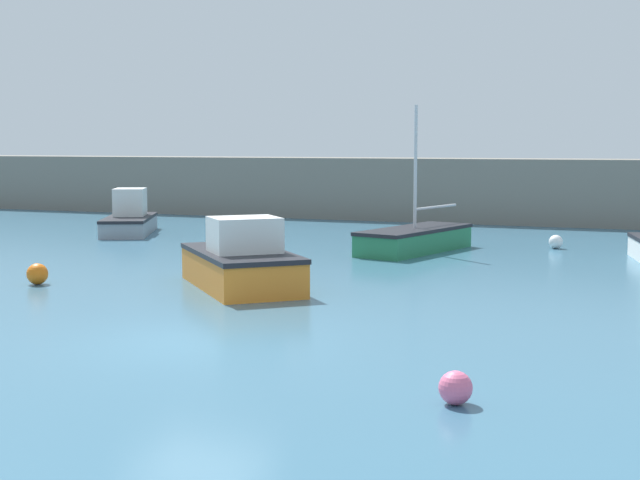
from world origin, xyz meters
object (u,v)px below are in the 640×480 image
Objects in this scene: mooring_buoy_orange at (37,274)px; mooring_buoy_pink at (456,388)px; mooring_buoy_white at (556,242)px; motorboat_grey_hull at (242,263)px; sailboat_twin_hulled at (415,239)px; cabin_cruiser_white at (130,219)px.

mooring_buoy_orange is 1.15× the size of mooring_buoy_pink.
mooring_buoy_white is at bearing 48.69° from mooring_buoy_orange.
motorboat_grey_hull is 13.31m from mooring_buoy_white.
mooring_buoy_pink is at bearing 31.80° from sailboat_twin_hulled.
sailboat_twin_hulled is (2.00, 9.03, -0.22)m from motorboat_grey_hull.
mooring_buoy_pink is (5.33, -17.01, -0.19)m from sailboat_twin_hulled.
mooring_buoy_pink and mooring_buoy_white have the same top height.
mooring_buoy_pink is (7.33, -7.99, -0.41)m from motorboat_grey_hull.
mooring_buoy_orange is at bearing 152.36° from mooring_buoy_pink.
mooring_buoy_white is at bearing 136.09° from sailboat_twin_hulled.
motorboat_grey_hull is 9.99× the size of mooring_buoy_white.
sailboat_twin_hulled is 11.58× the size of mooring_buoy_white.
mooring_buoy_pink is at bearing -87.11° from mooring_buoy_white.
sailboat_twin_hulled is at bearing 55.43° from mooring_buoy_orange.
mooring_buoy_orange is 14.15m from mooring_buoy_pink.
motorboat_grey_hull is 8.70× the size of mooring_buoy_orange.
sailboat_twin_hulled is 10.08× the size of mooring_buoy_orange.
sailboat_twin_hulled is at bearing 56.80° from cabin_cruiser_white.
cabin_cruiser_white is (-10.48, 10.74, -0.05)m from motorboat_grey_hull.
motorboat_grey_hull reaches higher than mooring_buoy_orange.
cabin_cruiser_white reaches higher than mooring_buoy_white.
mooring_buoy_pink is at bearing -179.91° from motorboat_grey_hull.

